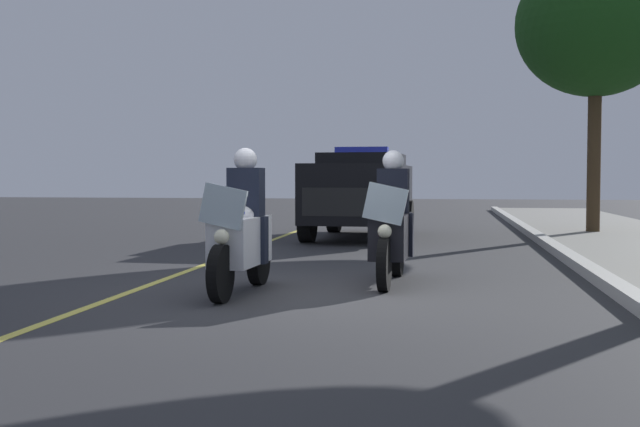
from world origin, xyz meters
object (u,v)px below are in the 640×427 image
object	(u,v)px
tree_far_back	(596,24)
police_motorcycle_lead_right	(391,229)
police_motorcycle_lead_left	(241,234)
police_suv	(361,190)

from	to	relation	value
tree_far_back	police_motorcycle_lead_right	bearing A→B (deg)	-24.49
police_motorcycle_lead_left	police_suv	world-z (taller)	police_suv
police_suv	tree_far_back	size ratio (longest dim) A/B	0.77
police_motorcycle_lead_left	tree_far_back	bearing A→B (deg)	150.26
police_motorcycle_lead_right	tree_far_back	bearing A→B (deg)	155.51
police_motorcycle_lead_right	tree_far_back	distance (m)	10.73
police_suv	tree_far_back	bearing A→B (deg)	104.80
tree_far_back	police_suv	bearing A→B (deg)	-75.20
police_motorcycle_lead_right	tree_far_back	xyz separation A→B (m)	(-8.99, 4.10, 4.19)
police_motorcycle_lead_left	police_motorcycle_lead_right	bearing A→B (deg)	123.85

